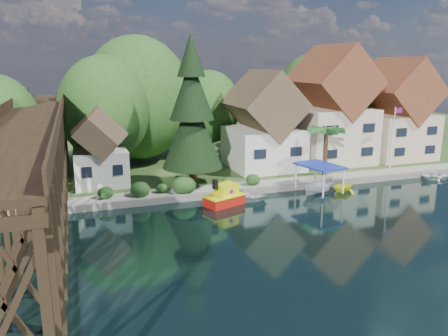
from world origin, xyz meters
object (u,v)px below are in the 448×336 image
Objects in this scene: house_left at (263,127)px; boat_white_b at (438,175)px; shed at (100,151)px; trestle_bridge at (36,159)px; conifer at (192,114)px; house_center at (331,113)px; palm_tree at (326,132)px; tugboat at (225,197)px; boat_white_a at (245,196)px; house_right at (395,116)px; boat_yellow at (344,184)px; flagpole at (394,131)px; boat_canopy at (319,181)px.

boat_white_b is at bearing -28.20° from house_left.
house_left is 18.11m from shed.
trestle_bridge is 15.10m from conifer.
house_center is 27.20m from shed.
house_center is 2.56× the size of palm_tree.
house_center is 3.69× the size of boat_white_b.
trestle_bridge is 11.16× the size of tugboat.
conifer is 3.47× the size of boat_white_a.
house_right is 17.80m from boat_yellow.
house_right is at bearing 0.00° from house_left.
house_right is 0.86× the size of conifer.
conifer is (-27.47, -4.48, 1.68)m from house_right.
boat_white_a is 10.14m from boat_yellow.
conifer is 3.84× the size of boat_white_b.
flagpole is at bearing -7.37° from shed.
flagpole is (-4.60, -5.56, -0.98)m from house_right.
boat_white_b is (26.30, -4.55, -7.07)m from conifer.
house_left is at bearing -176.82° from house_center.
house_center reaches higher than boat_white_a.
boat_canopy is 1.30× the size of boat_white_b.
boat_white_a is (12.07, -7.97, -3.40)m from shed.
trestle_bridge is at bearing -171.77° from flagpole.
boat_white_b is at bearing -15.73° from palm_tree.
boat_white_b is (7.84, -9.53, -6.03)m from house_center.
conifer is 14.38m from palm_tree.
shed is at bearing 169.74° from palm_tree.
shed is 2.09× the size of boat_white_b.
palm_tree is 1.44× the size of boat_white_b.
flagpole reaches higher than boat_canopy.
palm_tree is (27.70, 5.22, -0.11)m from trestle_bridge.
conifer reaches higher than boat_canopy.
palm_tree is 1.98× the size of boat_yellow.
boat_white_a is 0.85× the size of boat_canopy.
trestle_bridge reaches higher than tugboat.
boat_canopy is at bearing 2.41° from trestle_bridge.
trestle_bridge is 3.06× the size of conifer.
tugboat is 12.29m from boat_yellow.
boat_canopy is (1.55, -9.79, -3.93)m from house_left.
tugboat is at bearing 2.62° from trestle_bridge.
boat_canopy reaches higher than boat_yellow.
flagpole is (31.40, -4.06, 0.97)m from shed.
shed is 1.98× the size of tugboat.
house_left is at bearing 98.98° from boat_canopy.
boat_canopy is 1.79× the size of boat_yellow.
trestle_bridge reaches higher than shed.
house_left is 2.03× the size of palm_tree.
boat_white_b is at bearing 2.59° from trestle_bridge.
house_left is 12.13m from boat_white_a.
trestle_bridge reaches higher than boat_canopy.
tugboat is 1.45× the size of boat_yellow.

